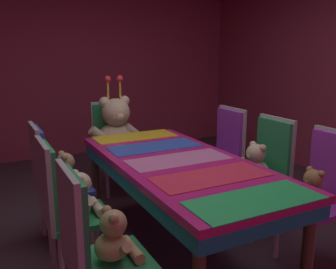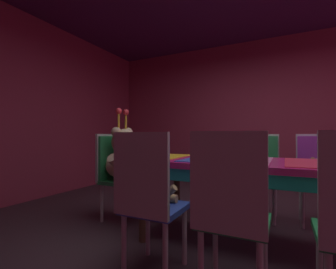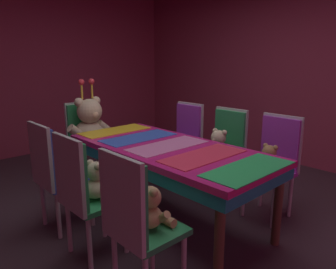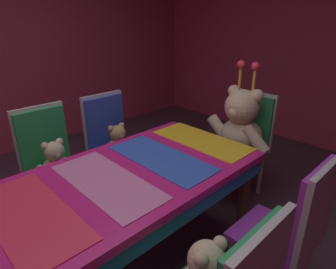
# 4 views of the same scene
# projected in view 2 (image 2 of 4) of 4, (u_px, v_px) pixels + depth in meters

# --- Properties ---
(ground_plane) EXTENTS (7.90, 7.90, 0.00)m
(ground_plane) POSITION_uv_depth(u_px,v_px,m) (252.00, 244.00, 2.12)
(ground_plane) COLOR #3F2D38
(wall_back) EXTENTS (5.20, 0.12, 2.80)m
(wall_back) POSITION_uv_depth(u_px,v_px,m) (25.00, 107.00, 3.55)
(wall_back) COLOR #99334C
(wall_back) RESTS_ON ground_plane
(wall_right) EXTENTS (0.12, 6.40, 2.80)m
(wall_right) POSITION_uv_depth(u_px,v_px,m) (269.00, 113.00, 4.47)
(wall_right) COLOR #99334C
(wall_right) RESTS_ON ground_plane
(banquet_table) EXTENTS (0.90, 2.02, 0.75)m
(banquet_table) POSITION_uv_depth(u_px,v_px,m) (252.00, 171.00, 2.13)
(banquet_table) COLOR #C61E72
(banquet_table) RESTS_ON ground_plane
(chair_left_1) EXTENTS (0.42, 0.41, 0.98)m
(chair_left_1) POSITION_uv_depth(u_px,v_px,m) (230.00, 200.00, 1.34)
(chair_left_1) COLOR #268C4C
(chair_left_1) RESTS_ON ground_plane
(teddy_left_1) EXTENTS (0.25, 0.32, 0.30)m
(teddy_left_1) POSITION_uv_depth(u_px,v_px,m) (235.00, 196.00, 1.47)
(teddy_left_1) COLOR beige
(teddy_left_1) RESTS_ON chair_left_1
(chair_left_2) EXTENTS (0.42, 0.41, 0.98)m
(chair_left_2) POSITION_uv_depth(u_px,v_px,m) (147.00, 190.00, 1.61)
(chair_left_2) COLOR #2D47B2
(chair_left_2) RESTS_ON ground_plane
(teddy_left_2) EXTENTS (0.24, 0.31, 0.29)m
(teddy_left_2) POSITION_uv_depth(u_px,v_px,m) (157.00, 188.00, 1.74)
(teddy_left_2) COLOR tan
(teddy_left_2) RESTS_ON chair_left_2
(chair_right_0) EXTENTS (0.42, 0.41, 0.98)m
(chair_right_0) POSITION_uv_depth(u_px,v_px,m) (317.00, 169.00, 2.67)
(chair_right_0) COLOR purple
(chair_right_0) RESTS_ON ground_plane
(teddy_right_0) EXTENTS (0.22, 0.29, 0.27)m
(teddy_right_0) POSITION_uv_depth(u_px,v_px,m) (319.00, 172.00, 2.54)
(teddy_right_0) COLOR #9E7247
(teddy_right_0) RESTS_ON chair_right_0
(chair_right_1) EXTENTS (0.42, 0.41, 0.98)m
(chair_right_1) POSITION_uv_depth(u_px,v_px,m) (261.00, 166.00, 2.91)
(chair_right_1) COLOR #268C4C
(chair_right_1) RESTS_ON ground_plane
(teddy_right_1) EXTENTS (0.27, 0.34, 0.32)m
(teddy_right_1) POSITION_uv_depth(u_px,v_px,m) (260.00, 167.00, 2.78)
(teddy_right_1) COLOR beige
(teddy_right_1) RESTS_ON chair_right_1
(chair_right_2) EXTENTS (0.42, 0.41, 0.98)m
(chair_right_2) POSITION_uv_depth(u_px,v_px,m) (212.00, 164.00, 3.17)
(chair_right_2) COLOR purple
(chair_right_2) RESTS_ON ground_plane
(throne_chair) EXTENTS (0.41, 0.42, 0.98)m
(throne_chair) POSITION_uv_depth(u_px,v_px,m) (114.00, 167.00, 2.81)
(throne_chair) COLOR #268C4C
(throne_chair) RESTS_ON ground_plane
(king_teddy_bear) EXTENTS (0.64, 0.49, 0.82)m
(king_teddy_bear) POSITION_uv_depth(u_px,v_px,m) (125.00, 157.00, 2.74)
(king_teddy_bear) COLOR beige
(king_teddy_bear) RESTS_ON throne_chair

